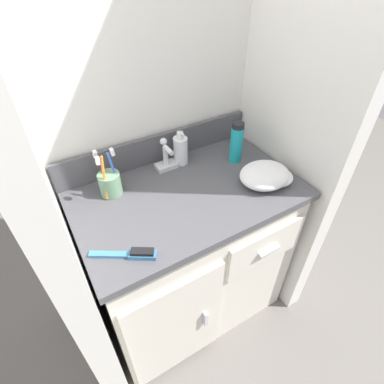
{
  "coord_description": "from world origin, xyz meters",
  "views": [
    {
      "loc": [
        -0.44,
        -0.77,
        1.56
      ],
      "look_at": [
        0.0,
        -0.03,
        0.83
      ],
      "focal_mm": 28.0,
      "sensor_mm": 36.0,
      "label": 1
    }
  ],
  "objects_px": {
    "toothbrush_cup": "(110,183)",
    "hairbrush": "(132,254)",
    "soap_dispenser": "(180,150)",
    "shaving_cream_can": "(236,143)",
    "hand_towel": "(268,175)"
  },
  "relations": [
    {
      "from": "toothbrush_cup",
      "to": "shaving_cream_can",
      "type": "distance_m",
      "value": 0.55
    },
    {
      "from": "hairbrush",
      "to": "soap_dispenser",
      "type": "bearing_deg",
      "value": 76.41
    },
    {
      "from": "soap_dispenser",
      "to": "shaving_cream_can",
      "type": "xyz_separation_m",
      "value": [
        0.21,
        -0.11,
        0.03
      ]
    },
    {
      "from": "hairbrush",
      "to": "toothbrush_cup",
      "type": "bearing_deg",
      "value": 113.85
    },
    {
      "from": "toothbrush_cup",
      "to": "hairbrush",
      "type": "height_order",
      "value": "toothbrush_cup"
    },
    {
      "from": "soap_dispenser",
      "to": "shaving_cream_can",
      "type": "distance_m",
      "value": 0.24
    },
    {
      "from": "toothbrush_cup",
      "to": "hairbrush",
      "type": "distance_m",
      "value": 0.33
    },
    {
      "from": "soap_dispenser",
      "to": "toothbrush_cup",
      "type": "bearing_deg",
      "value": -172.62
    },
    {
      "from": "soap_dispenser",
      "to": "hand_towel",
      "type": "height_order",
      "value": "soap_dispenser"
    },
    {
      "from": "hand_towel",
      "to": "soap_dispenser",
      "type": "bearing_deg",
      "value": 127.73
    },
    {
      "from": "soap_dispenser",
      "to": "shaving_cream_can",
      "type": "bearing_deg",
      "value": -26.65
    },
    {
      "from": "shaving_cream_can",
      "to": "hand_towel",
      "type": "xyz_separation_m",
      "value": [
        0.02,
        -0.19,
        -0.06
      ]
    },
    {
      "from": "shaving_cream_can",
      "to": "hairbrush",
      "type": "distance_m",
      "value": 0.65
    },
    {
      "from": "soap_dispenser",
      "to": "hand_towel",
      "type": "bearing_deg",
      "value": -52.27
    },
    {
      "from": "toothbrush_cup",
      "to": "hand_towel",
      "type": "distance_m",
      "value": 0.61
    }
  ]
}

